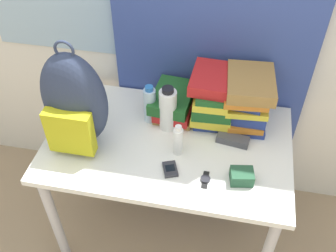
{
  "coord_description": "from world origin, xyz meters",
  "views": [
    {
      "loc": [
        0.25,
        -0.91,
        2.06
      ],
      "look_at": [
        0.0,
        0.35,
        0.83
      ],
      "focal_mm": 42.0,
      "sensor_mm": 36.0,
      "label": 1
    }
  ],
  "objects_px": {
    "water_bottle": "(150,105)",
    "camera_pouch": "(242,176)",
    "cell_phone": "(170,169)",
    "sunglasses_case": "(233,140)",
    "wristwatch": "(205,179)",
    "book_stack_left": "(174,103)",
    "book_stack_center": "(213,96)",
    "sunscreen_bottle": "(178,141)",
    "backpack": "(74,103)",
    "book_stack_right": "(246,100)",
    "sports_bottle": "(168,109)"
  },
  "relations": [
    {
      "from": "book_stack_left",
      "to": "wristwatch",
      "type": "height_order",
      "value": "book_stack_left"
    },
    {
      "from": "cell_phone",
      "to": "sunscreen_bottle",
      "type": "bearing_deg",
      "value": 82.97
    },
    {
      "from": "sports_bottle",
      "to": "book_stack_left",
      "type": "bearing_deg",
      "value": 83.92
    },
    {
      "from": "backpack",
      "to": "cell_phone",
      "type": "xyz_separation_m",
      "value": [
        0.44,
        -0.1,
        -0.22
      ]
    },
    {
      "from": "backpack",
      "to": "cell_phone",
      "type": "height_order",
      "value": "backpack"
    },
    {
      "from": "sports_bottle",
      "to": "wristwatch",
      "type": "distance_m",
      "value": 0.39
    },
    {
      "from": "book_stack_center",
      "to": "sunscreen_bottle",
      "type": "xyz_separation_m",
      "value": [
        -0.12,
        -0.26,
        -0.06
      ]
    },
    {
      "from": "book_stack_right",
      "to": "sunscreen_bottle",
      "type": "bearing_deg",
      "value": -136.85
    },
    {
      "from": "book_stack_left",
      "to": "camera_pouch",
      "type": "xyz_separation_m",
      "value": [
        0.36,
        -0.37,
        -0.04
      ]
    },
    {
      "from": "water_bottle",
      "to": "sunglasses_case",
      "type": "relative_size",
      "value": 1.33
    },
    {
      "from": "sunscreen_bottle",
      "to": "cell_phone",
      "type": "distance_m",
      "value": 0.13
    },
    {
      "from": "water_bottle",
      "to": "sports_bottle",
      "type": "bearing_deg",
      "value": -18.5
    },
    {
      "from": "water_bottle",
      "to": "camera_pouch",
      "type": "relative_size",
      "value": 1.92
    },
    {
      "from": "book_stack_left",
      "to": "cell_phone",
      "type": "xyz_separation_m",
      "value": [
        0.05,
        -0.38,
        -0.06
      ]
    },
    {
      "from": "sunscreen_bottle",
      "to": "cell_phone",
      "type": "height_order",
      "value": "sunscreen_bottle"
    },
    {
      "from": "book_stack_center",
      "to": "cell_phone",
      "type": "distance_m",
      "value": 0.42
    },
    {
      "from": "book_stack_left",
      "to": "water_bottle",
      "type": "bearing_deg",
      "value": -145.6
    },
    {
      "from": "water_bottle",
      "to": "cell_phone",
      "type": "bearing_deg",
      "value": -62.34
    },
    {
      "from": "book_stack_left",
      "to": "sunscreen_bottle",
      "type": "relative_size",
      "value": 1.71
    },
    {
      "from": "book_stack_center",
      "to": "water_bottle",
      "type": "relative_size",
      "value": 1.38
    },
    {
      "from": "backpack",
      "to": "book_stack_center",
      "type": "xyz_separation_m",
      "value": [
        0.58,
        0.28,
        -0.09
      ]
    },
    {
      "from": "water_bottle",
      "to": "camera_pouch",
      "type": "bearing_deg",
      "value": -32.72
    },
    {
      "from": "water_bottle",
      "to": "sunscreen_bottle",
      "type": "distance_m",
      "value": 0.26
    },
    {
      "from": "backpack",
      "to": "camera_pouch",
      "type": "distance_m",
      "value": 0.78
    },
    {
      "from": "book_stack_left",
      "to": "camera_pouch",
      "type": "relative_size",
      "value": 2.6
    },
    {
      "from": "book_stack_left",
      "to": "sunglasses_case",
      "type": "xyz_separation_m",
      "value": [
        0.31,
        -0.15,
        -0.05
      ]
    },
    {
      "from": "backpack",
      "to": "cell_phone",
      "type": "bearing_deg",
      "value": -12.61
    },
    {
      "from": "wristwatch",
      "to": "book_stack_right",
      "type": "bearing_deg",
      "value": 71.41
    },
    {
      "from": "sunscreen_bottle",
      "to": "cell_phone",
      "type": "xyz_separation_m",
      "value": [
        -0.01,
        -0.11,
        -0.07
      ]
    },
    {
      "from": "book_stack_right",
      "to": "sunscreen_bottle",
      "type": "distance_m",
      "value": 0.39
    },
    {
      "from": "book_stack_left",
      "to": "sunscreen_bottle",
      "type": "xyz_separation_m",
      "value": [
        0.07,
        -0.26,
        0.01
      ]
    },
    {
      "from": "book_stack_right",
      "to": "cell_phone",
      "type": "distance_m",
      "value": 0.49
    },
    {
      "from": "cell_phone",
      "to": "sunglasses_case",
      "type": "relative_size",
      "value": 0.63
    },
    {
      "from": "book_stack_right",
      "to": "sunscreen_bottle",
      "type": "height_order",
      "value": "book_stack_right"
    },
    {
      "from": "camera_pouch",
      "to": "sunscreen_bottle",
      "type": "bearing_deg",
      "value": 159.62
    },
    {
      "from": "backpack",
      "to": "book_stack_center",
      "type": "height_order",
      "value": "backpack"
    },
    {
      "from": "wristwatch",
      "to": "sunglasses_case",
      "type": "bearing_deg",
      "value": 68.65
    },
    {
      "from": "sunscreen_bottle",
      "to": "backpack",
      "type": "bearing_deg",
      "value": -178.27
    },
    {
      "from": "backpack",
      "to": "book_stack_right",
      "type": "relative_size",
      "value": 1.88
    },
    {
      "from": "backpack",
      "to": "water_bottle",
      "type": "xyz_separation_m",
      "value": [
        0.28,
        0.2,
        -0.13
      ]
    },
    {
      "from": "book_stack_right",
      "to": "water_bottle",
      "type": "bearing_deg",
      "value": -171.22
    },
    {
      "from": "sunglasses_case",
      "to": "wristwatch",
      "type": "xyz_separation_m",
      "value": [
        -0.1,
        -0.25,
        -0.01
      ]
    },
    {
      "from": "water_bottle",
      "to": "sunscreen_bottle",
      "type": "xyz_separation_m",
      "value": [
        0.17,
        -0.19,
        -0.02
      ]
    },
    {
      "from": "backpack",
      "to": "sunscreen_bottle",
      "type": "distance_m",
      "value": 0.48
    },
    {
      "from": "backpack",
      "to": "book_stack_right",
      "type": "height_order",
      "value": "backpack"
    },
    {
      "from": "water_bottle",
      "to": "cell_phone",
      "type": "distance_m",
      "value": 0.35
    },
    {
      "from": "water_bottle",
      "to": "book_stack_center",
      "type": "bearing_deg",
      "value": 14.06
    },
    {
      "from": "book_stack_center",
      "to": "cell_phone",
      "type": "bearing_deg",
      "value": -109.61
    },
    {
      "from": "sports_bottle",
      "to": "backpack",
      "type": "bearing_deg",
      "value": -155.42
    },
    {
      "from": "sports_bottle",
      "to": "camera_pouch",
      "type": "xyz_separation_m",
      "value": [
        0.37,
        -0.27,
        -0.08
      ]
    }
  ]
}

